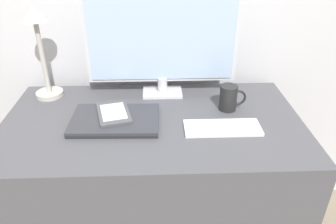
# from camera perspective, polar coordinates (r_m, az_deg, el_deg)

# --- Properties ---
(desk) EXTENTS (1.16, 0.64, 0.76)m
(desk) POSITION_cam_1_polar(r_m,az_deg,el_deg) (1.50, -2.38, -13.85)
(desk) COLOR #4C4C51
(desk) RESTS_ON ground_plane
(monitor) EXTENTS (0.63, 0.11, 0.46)m
(monitor) POSITION_cam_1_polar(r_m,az_deg,el_deg) (1.38, -1.07, 12.57)
(monitor) COLOR silver
(monitor) RESTS_ON desk
(keyboard) EXTENTS (0.28, 0.11, 0.01)m
(keyboard) POSITION_cam_1_polar(r_m,az_deg,el_deg) (1.23, 9.45, -2.71)
(keyboard) COLOR silver
(keyboard) RESTS_ON desk
(laptop) EXTENTS (0.34, 0.23, 0.02)m
(laptop) POSITION_cam_1_polar(r_m,az_deg,el_deg) (1.26, -9.16, -1.38)
(laptop) COLOR #232328
(laptop) RESTS_ON desk
(ereader) EXTENTS (0.16, 0.20, 0.01)m
(ereader) POSITION_cam_1_polar(r_m,az_deg,el_deg) (1.28, -9.46, -0.10)
(ereader) COLOR #4C4C51
(ereader) RESTS_ON laptop
(desk_lamp) EXTENTS (0.12, 0.12, 0.39)m
(desk_lamp) POSITION_cam_1_polar(r_m,az_deg,el_deg) (1.45, -21.52, 11.44)
(desk_lamp) COLOR #BCB7AD
(desk_lamp) RESTS_ON desk
(coffee_mug) EXTENTS (0.11, 0.07, 0.10)m
(coffee_mug) POSITION_cam_1_polar(r_m,az_deg,el_deg) (1.34, 10.57, 2.45)
(coffee_mug) COLOR black
(coffee_mug) RESTS_ON desk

